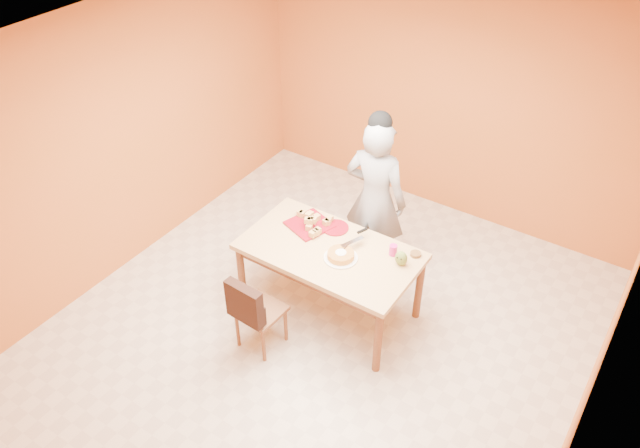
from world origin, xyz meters
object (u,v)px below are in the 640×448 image
Objects in this scene: person at (375,200)px; magenta_glass at (393,250)px; pastry_platter at (310,225)px; red_dinner_plate at (335,228)px; egg_ornament at (401,258)px; checker_tin at (416,254)px; dining_table at (330,257)px; dining_chair at (259,310)px; sponge_cake at (341,255)px.

person is 16.95× the size of magenta_glass.
pastry_platter is 0.25m from red_dinner_plate.
checker_tin is (0.05, 0.18, -0.06)m from egg_ornament.
dining_table is 0.33m from red_dinner_plate.
red_dinner_plate is (-0.15, -0.47, -0.10)m from person.
red_dinner_plate is at bearing 113.26° from dining_table.
dining_chair is at bearing -129.38° from magenta_glass.
sponge_cake is at bearing -25.84° from pastry_platter.
person is at bearing 80.99° from dining_chair.
dining_chair is 0.48× the size of person.
dining_chair is 1.47m from checker_tin.
dining_table is 6.71× the size of sponge_cake.
dining_chair reaches higher than red_dinner_plate.
sponge_cake is (0.43, 0.66, 0.37)m from dining_chair.
red_dinner_plate is (0.16, 0.99, 0.34)m from dining_chair.
magenta_glass is (-0.12, 0.08, -0.02)m from egg_ornament.
dining_chair is 1.06m from red_dinner_plate.
red_dinner_plate is at bearing 176.63° from magenta_glass.
magenta_glass is (0.47, -0.51, -0.06)m from person.
red_dinner_plate is at bearing 128.69° from sponge_cake.
pastry_platter is 2.58× the size of egg_ornament.
person is 0.69m from pastry_platter.
dining_chair reaches higher than checker_tin.
dining_chair is at bearing -85.59° from pastry_platter.
dining_chair is at bearing 73.31° from person.
pastry_platter is 3.78× the size of checker_tin.
pastry_platter is at bearing 162.98° from egg_ornament.
pastry_platter is (-0.35, 0.19, 0.10)m from dining_table.
egg_ornament is at bearing 24.55° from sponge_cake.
red_dinner_plate is 0.63m from magenta_glass.
egg_ornament reaches higher than dining_table.
sponge_cake is at bearing -51.31° from red_dinner_plate.
sponge_cake is 0.53m from egg_ornament.
egg_ornament is 1.46× the size of checker_tin.
sponge_cake is 2.47× the size of checker_tin.
dining_chair is at bearing -132.25° from checker_tin.
red_dinner_plate is 0.43m from sponge_cake.
person is 0.77m from checker_tin.
red_dinner_plate is 0.81m from checker_tin.
dining_table is at bearing 160.89° from sponge_cake.
sponge_cake is at bearing -171.20° from egg_ornament.
pastry_platter is 1.45× the size of red_dinner_plate.
dining_table is 0.67m from egg_ornament.
checker_tin is at bearing 29.76° from magenta_glass.
magenta_glass is at bearing 130.09° from egg_ornament.
person reaches higher than dining_chair.
checker_tin is (0.80, 0.06, 0.01)m from red_dinner_plate.
dining_table is 16.57× the size of checker_tin.
dining_table is at bearing 179.24° from egg_ornament.
person is (0.31, 1.47, 0.44)m from dining_chair.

